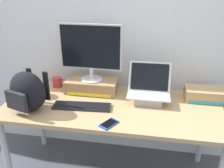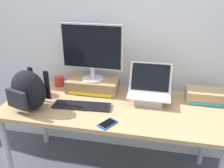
{
  "view_description": "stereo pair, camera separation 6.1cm",
  "coord_description": "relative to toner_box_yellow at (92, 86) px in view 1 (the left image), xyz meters",
  "views": [
    {
      "loc": [
        0.28,
        -1.62,
        1.62
      ],
      "look_at": [
        0.0,
        0.0,
        0.9
      ],
      "focal_mm": 37.63,
      "sensor_mm": 36.0,
      "label": 1
    },
    {
      "loc": [
        0.34,
        -1.61,
        1.62
      ],
      "look_at": [
        0.0,
        0.0,
        0.9
      ],
      "focal_mm": 37.63,
      "sensor_mm": 36.0,
      "label": 2
    }
  ],
  "objects": [
    {
      "name": "open_laptop",
      "position": [
        0.5,
        -0.09,
        0.01
      ],
      "size": [
        0.34,
        0.25,
        0.3
      ],
      "rotation": [
        0.0,
        0.0,
        0.0
      ],
      "color": "#ADADB2",
      "rests_on": "desk"
    },
    {
      "name": "desk",
      "position": [
        0.22,
        -0.22,
        -0.13
      ],
      "size": [
        1.72,
        0.73,
        0.72
      ],
      "color": "tan",
      "rests_on": "ground"
    },
    {
      "name": "messenger_backpack",
      "position": [
        -0.39,
        -0.39,
        0.1
      ],
      "size": [
        0.35,
        0.3,
        0.3
      ],
      "rotation": [
        0.0,
        0.0,
        -0.32
      ],
      "color": "black",
      "rests_on": "desk"
    },
    {
      "name": "cell_phone",
      "position": [
        0.24,
        -0.5,
        -0.05
      ],
      "size": [
        0.13,
        0.15,
        0.01
      ],
      "rotation": [
        0.0,
        0.0,
        -0.55
      ],
      "color": "#19479E",
      "rests_on": "desk"
    },
    {
      "name": "plush_toy",
      "position": [
        -0.4,
        -0.16,
        0.0
      ],
      "size": [
        0.12,
        0.12,
        0.12
      ],
      "color": "#CC7099",
      "rests_on": "desk"
    },
    {
      "name": "toner_box_yellow",
      "position": [
        0.0,
        0.0,
        0.0
      ],
      "size": [
        0.45,
        0.23,
        0.11
      ],
      "color": "#9E7A51",
      "rests_on": "desk"
    },
    {
      "name": "external_keyboard",
      "position": [
        -0.01,
        -0.3,
        -0.04
      ],
      "size": [
        0.46,
        0.15,
        0.02
      ],
      "rotation": [
        0.0,
        0.0,
        0.07
      ],
      "color": "black",
      "rests_on": "desk"
    },
    {
      "name": "desktop_monitor",
      "position": [
        -0.0,
        -0.0,
        0.32
      ],
      "size": [
        0.53,
        0.19,
        0.48
      ],
      "rotation": [
        0.0,
        0.0,
        -0.04
      ],
      "color": "silver",
      "rests_on": "toner_box_yellow"
    },
    {
      "name": "toner_box_cyan",
      "position": [
        0.96,
        -0.0,
        -0.01
      ],
      "size": [
        0.32,
        0.18,
        0.1
      ],
      "color": "tan",
      "rests_on": "desk"
    },
    {
      "name": "coffee_mug",
      "position": [
        -0.34,
        0.05,
        -0.01
      ],
      "size": [
        0.13,
        0.09,
        0.09
      ],
      "color": "#B2332D",
      "rests_on": "desk"
    },
    {
      "name": "back_wall",
      "position": [
        0.22,
        0.25,
        0.53
      ],
      "size": [
        7.0,
        0.1,
        2.6
      ],
      "primitive_type": "cube",
      "color": "silver",
      "rests_on": "ground"
    }
  ]
}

